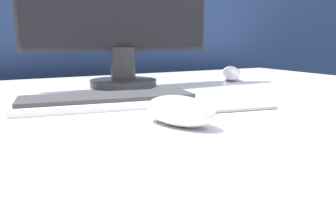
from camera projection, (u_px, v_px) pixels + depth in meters
name	position (u px, v px, depth m)	size (l,w,h in m)	color
partition_panel	(65.00, 112.00, 1.34)	(5.00, 0.03, 1.25)	navy
computer_mouse_near	(179.00, 111.00, 0.51)	(0.11, 0.14, 0.05)	silver
keyboard	(108.00, 101.00, 0.66)	(0.38, 0.16, 0.02)	silver
computer_mouse_far	(231.00, 73.00, 1.08)	(0.11, 0.14, 0.05)	white
pen	(242.00, 109.00, 0.61)	(0.15, 0.04, 0.01)	#99999E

